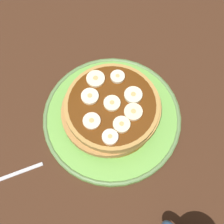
% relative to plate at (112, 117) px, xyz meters
% --- Properties ---
extents(ground_plane, '(1.40, 1.40, 0.03)m').
position_rel_plate_xyz_m(ground_plane, '(0.00, 0.00, -0.02)').
color(ground_plane, '#422616').
extents(plate, '(0.28, 0.28, 0.01)m').
position_rel_plate_xyz_m(plate, '(0.00, 0.00, 0.00)').
color(plate, '#72B74C').
rests_on(plate, ground_plane).
extents(pancake_stack, '(0.19, 0.19, 0.06)m').
position_rel_plate_xyz_m(pancake_stack, '(0.00, -0.00, 0.03)').
color(pancake_stack, '#A26F25').
rests_on(pancake_stack, plate).
extents(banana_slice_0, '(0.03, 0.03, 0.01)m').
position_rel_plate_xyz_m(banana_slice_0, '(0.00, 0.00, 0.07)').
color(banana_slice_0, '#FEF1BD').
rests_on(banana_slice_0, pancake_stack).
extents(banana_slice_1, '(0.03, 0.03, 0.01)m').
position_rel_plate_xyz_m(banana_slice_1, '(-0.00, 0.05, 0.07)').
color(banana_slice_1, '#FBE2C0').
rests_on(banana_slice_1, pancake_stack).
extents(banana_slice_2, '(0.03, 0.03, 0.01)m').
position_rel_plate_xyz_m(banana_slice_2, '(0.03, -0.05, 0.07)').
color(banana_slice_2, beige).
rests_on(banana_slice_2, pancake_stack).
extents(banana_slice_3, '(0.03, 0.03, 0.01)m').
position_rel_plate_xyz_m(banana_slice_3, '(-0.02, -0.04, 0.07)').
color(banana_slice_3, '#EDEAC0').
rests_on(banana_slice_3, pancake_stack).
extents(banana_slice_4, '(0.03, 0.03, 0.01)m').
position_rel_plate_xyz_m(banana_slice_4, '(-0.04, -0.02, 0.07)').
color(banana_slice_4, '#FAE2B4').
rests_on(banana_slice_4, pancake_stack).
extents(banana_slice_5, '(0.03, 0.03, 0.01)m').
position_rel_plate_xyz_m(banana_slice_5, '(-0.04, 0.02, 0.07)').
color(banana_slice_5, '#FDF1BE').
rests_on(banana_slice_5, pancake_stack).
extents(banana_slice_6, '(0.03, 0.03, 0.01)m').
position_rel_plate_xyz_m(banana_slice_6, '(0.04, 0.02, 0.07)').
color(banana_slice_6, '#F8ECC1').
rests_on(banana_slice_6, pancake_stack).
extents(banana_slice_7, '(0.03, 0.03, 0.01)m').
position_rel_plate_xyz_m(banana_slice_7, '(-0.05, 0.05, 0.07)').
color(banana_slice_7, '#F6E3C4').
rests_on(banana_slice_7, pancake_stack).
extents(banana_slice_8, '(0.04, 0.04, 0.01)m').
position_rel_plate_xyz_m(banana_slice_8, '(0.06, -0.01, 0.07)').
color(banana_slice_8, '#FEEDBD').
rests_on(banana_slice_8, pancake_stack).
extents(fork, '(0.06, 0.12, 0.01)m').
position_rel_plate_xyz_m(fork, '(0.05, 0.23, -0.01)').
color(fork, silver).
rests_on(fork, ground_plane).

